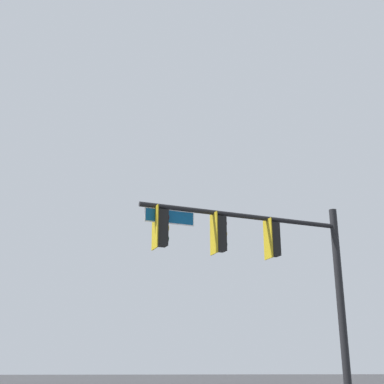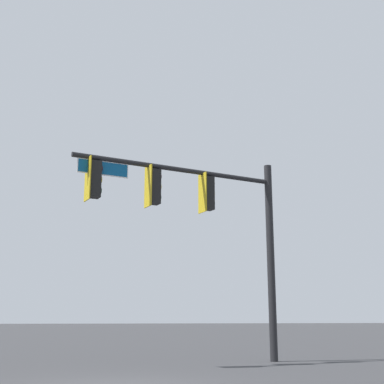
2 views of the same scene
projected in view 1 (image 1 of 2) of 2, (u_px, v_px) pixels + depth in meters
signal_pole_near at (271, 260)px, 17.00m from camera, size 7.02×1.37×6.60m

